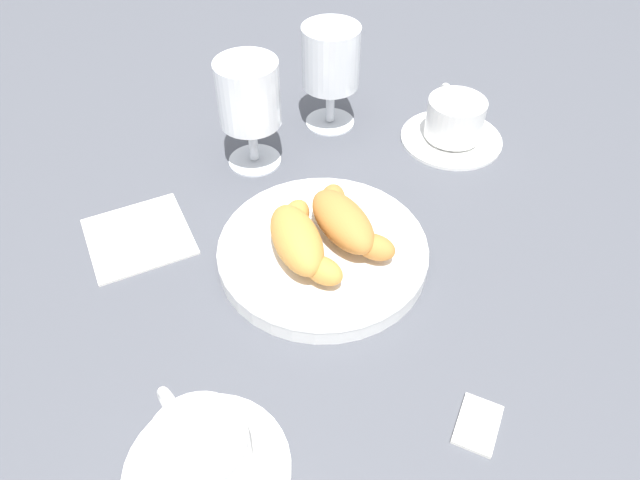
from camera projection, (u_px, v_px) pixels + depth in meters
name	position (u px, v px, depth m)	size (l,w,h in m)	color
ground_plane	(316.00, 245.00, 0.65)	(2.20, 2.20, 0.00)	#4C4F56
pastry_plate	(320.00, 251.00, 0.63)	(0.23, 0.23, 0.02)	white
croissant_large	(300.00, 240.00, 0.60)	(0.14, 0.06, 0.04)	#CC893D
croissant_small	(345.00, 221.00, 0.61)	(0.13, 0.08, 0.04)	#BC7A38
coffee_cup_near	(202.00, 456.00, 0.45)	(0.14, 0.14, 0.06)	white
coffee_cup_far	(454.00, 123.00, 0.77)	(0.14, 0.14, 0.06)	white
juice_glass_left	(331.00, 62.00, 0.75)	(0.08, 0.08, 0.14)	white
juice_glass_right	(249.00, 98.00, 0.69)	(0.08, 0.08, 0.14)	white
sugar_packet	(478.00, 423.00, 0.50)	(0.05, 0.03, 0.01)	white
folded_napkin	(139.00, 236.00, 0.66)	(0.11, 0.11, 0.01)	silver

